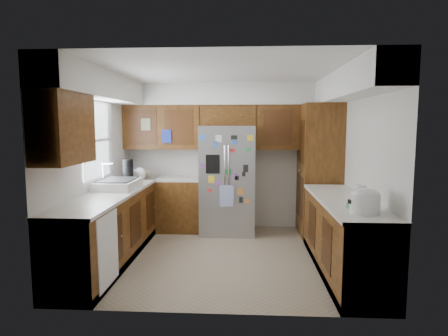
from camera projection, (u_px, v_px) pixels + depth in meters
The scene contains 12 objects.
floor at pixel (224, 256), 5.19m from camera, with size 3.60×3.60×0.00m, color tan.
room_shell at pixel (218, 124), 5.35m from camera, with size 3.64×3.24×2.52m.
left_counter_run at pixel (127, 224), 5.24m from camera, with size 1.36×3.20×0.92m.
right_counter_run at pixel (343, 239), 4.59m from camera, with size 0.63×2.25×0.92m.
pantry at pixel (319, 170), 6.13m from camera, with size 0.60×0.90×2.15m, color #3C210B.
fridge at pixel (228, 180), 6.28m from camera, with size 0.90×0.79×1.80m.
bridge_cabinet at pixel (228, 116), 6.39m from camera, with size 0.96×0.34×0.35m, color #3C210B.
fridge_top_items at pixel (230, 97), 6.34m from camera, with size 0.76×0.34×0.31m.
sink_assembly at pixel (118, 184), 5.26m from camera, with size 0.52×0.70×0.37m.
left_counter_clutter at pixel (134, 173), 5.95m from camera, with size 0.35×0.84×0.38m.
rice_cooker at pixel (365, 200), 3.78m from camera, with size 0.31×0.30×0.26m.
paper_towel at pixel (361, 197), 3.97m from camera, with size 0.11×0.11×0.26m, color white.
Camera 1 is at (0.28, -5.01, 1.80)m, focal length 30.00 mm.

